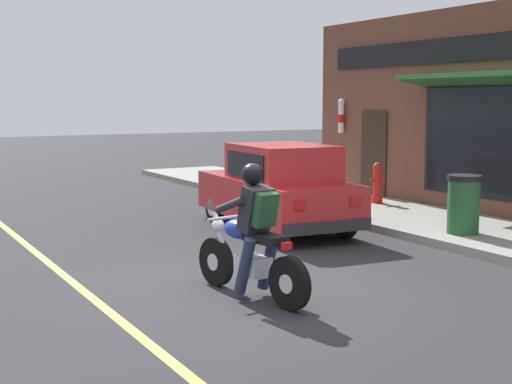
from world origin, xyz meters
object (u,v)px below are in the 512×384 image
Objects in this scene: trash_bin at (463,204)px; fire_hydrant at (377,183)px; car_hatchback at (278,188)px; motorcycle_with_rider at (252,242)px.

trash_bin is 3.65m from fire_hydrant.
fire_hydrant is at bearing 18.50° from car_hatchback.
motorcycle_with_rider is 4.88m from trash_bin.
motorcycle_with_rider is 7.44m from fire_hydrant.
motorcycle_with_rider is at bearing -140.77° from fire_hydrant.
car_hatchback reaches higher than fire_hydrant.
car_hatchback is 3.35m from fire_hydrant.
trash_bin is 1.11× the size of fire_hydrant.
car_hatchback is 3.98× the size of trash_bin.
motorcycle_with_rider is 2.05× the size of trash_bin.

